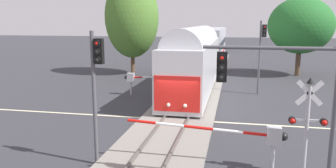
% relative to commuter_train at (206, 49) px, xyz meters
% --- Properties ---
extents(ground_plane, '(220.00, 220.00, 0.00)m').
position_rel_commuter_train_xyz_m(ground_plane, '(-0.00, -18.99, -2.79)').
color(ground_plane, '#333338').
extents(road_centre_stripe, '(44.00, 0.20, 0.01)m').
position_rel_commuter_train_xyz_m(road_centre_stripe, '(-0.00, -18.99, -2.78)').
color(road_centre_stripe, beige).
rests_on(road_centre_stripe, ground).
extents(railway_track, '(4.40, 80.00, 0.32)m').
position_rel_commuter_train_xyz_m(railway_track, '(-0.00, -18.99, -2.69)').
color(railway_track, gray).
rests_on(railway_track, ground).
extents(commuter_train, '(3.04, 41.81, 5.16)m').
position_rel_commuter_train_xyz_m(commuter_train, '(0.00, 0.00, 0.00)').
color(commuter_train, silver).
rests_on(commuter_train, railway_track).
extents(crossing_gate_near, '(6.59, 0.40, 1.80)m').
position_rel_commuter_train_xyz_m(crossing_gate_near, '(4.09, -25.12, -1.36)').
color(crossing_gate_near, '#B7B7BC').
rests_on(crossing_gate_near, ground).
extents(crossing_signal_mast, '(1.36, 0.44, 3.89)m').
position_rel_commuter_train_xyz_m(crossing_signal_mast, '(6.01, -25.55, -0.41)').
color(crossing_signal_mast, '#B2B2B7').
rests_on(crossing_signal_mast, ground).
extents(crossing_gate_far, '(5.52, 0.40, 1.80)m').
position_rel_commuter_train_xyz_m(crossing_gate_far, '(-4.34, -12.85, -1.38)').
color(crossing_gate_far, '#B7B7BC').
rests_on(crossing_gate_far, ground).
extents(traffic_signal_far_side, '(0.53, 0.38, 5.96)m').
position_rel_commuter_train_xyz_m(traffic_signal_far_side, '(5.35, -10.54, 1.19)').
color(traffic_signal_far_side, '#4C4C51').
rests_on(traffic_signal_far_side, ground).
extents(traffic_signal_near_right, '(4.68, 0.38, 5.31)m').
position_rel_commuter_train_xyz_m(traffic_signal_near_right, '(5.24, -27.15, 1.21)').
color(traffic_signal_near_right, '#4C4C51').
rests_on(traffic_signal_near_right, ground).
extents(traffic_signal_median, '(0.53, 0.38, 5.54)m').
position_rel_commuter_train_xyz_m(traffic_signal_median, '(-2.11, -25.97, 0.92)').
color(traffic_signal_median, '#4C4C51').
rests_on(traffic_signal_median, ground).
extents(oak_far_right, '(6.91, 6.91, 8.48)m').
position_rel_commuter_train_xyz_m(oak_far_right, '(10.10, 0.31, 2.66)').
color(oak_far_right, '#4C3828').
rests_on(oak_far_right, ground).
extents(oak_behind_train, '(5.95, 5.95, 10.83)m').
position_rel_commuter_train_xyz_m(oak_behind_train, '(-8.07, -2.24, 3.56)').
color(oak_behind_train, brown).
rests_on(oak_behind_train, ground).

